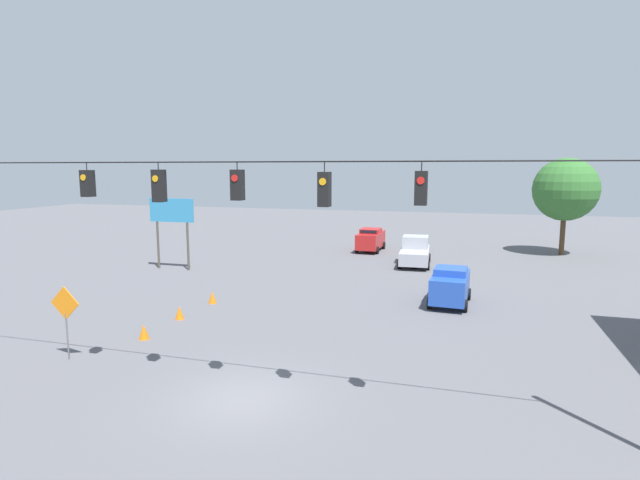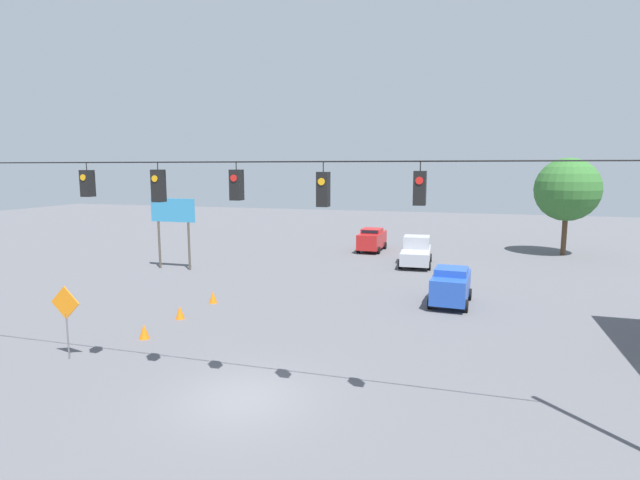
# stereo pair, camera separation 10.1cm
# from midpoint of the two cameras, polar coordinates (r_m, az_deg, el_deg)

# --- Properties ---
(ground_plane) EXTENTS (140.00, 140.00, 0.00)m
(ground_plane) POSITION_cam_midpoint_polar(r_m,az_deg,el_deg) (16.71, -8.87, -17.47)
(ground_plane) COLOR #56565B
(overhead_signal_span) EXTENTS (23.18, 0.38, 8.16)m
(overhead_signal_span) POSITION_cam_midpoint_polar(r_m,az_deg,el_deg) (15.10, -9.42, 0.92)
(overhead_signal_span) COLOR #939399
(overhead_signal_span) RESTS_ON ground_plane
(sedan_red_withflow_deep) EXTENTS (2.11, 4.37, 1.98)m
(sedan_red_withflow_deep) POSITION_cam_midpoint_polar(r_m,az_deg,el_deg) (43.89, 5.75, 0.09)
(sedan_red_withflow_deep) COLOR red
(sedan_red_withflow_deep) RESTS_ON ground_plane
(sedan_blue_oncoming_far) EXTENTS (2.20, 3.99, 1.99)m
(sedan_blue_oncoming_far) POSITION_cam_midpoint_polar(r_m,az_deg,el_deg) (27.53, 14.56, -5.02)
(sedan_blue_oncoming_far) COLOR #234CB2
(sedan_blue_oncoming_far) RESTS_ON ground_plane
(pickup_truck_silver_oncoming_deep) EXTENTS (2.47, 5.20, 2.12)m
(pickup_truck_silver_oncoming_deep) POSITION_cam_midpoint_polar(r_m,az_deg,el_deg) (38.11, 10.73, -1.34)
(pickup_truck_silver_oncoming_deep) COLOR #A8AAB2
(pickup_truck_silver_oncoming_deep) RESTS_ON ground_plane
(traffic_cone_nearest) EXTENTS (0.43, 0.43, 0.64)m
(traffic_cone_nearest) POSITION_cam_midpoint_polar(r_m,az_deg,el_deg) (22.83, -19.61, -9.84)
(traffic_cone_nearest) COLOR orange
(traffic_cone_nearest) RESTS_ON ground_plane
(traffic_cone_second) EXTENTS (0.43, 0.43, 0.64)m
(traffic_cone_second) POSITION_cam_midpoint_polar(r_m,az_deg,el_deg) (25.20, -15.88, -7.98)
(traffic_cone_second) COLOR orange
(traffic_cone_second) RESTS_ON ground_plane
(traffic_cone_third) EXTENTS (0.43, 0.43, 0.64)m
(traffic_cone_third) POSITION_cam_midpoint_polar(r_m,az_deg,el_deg) (27.65, -12.30, -6.41)
(traffic_cone_third) COLOR orange
(traffic_cone_third) RESTS_ON ground_plane
(roadside_billboard) EXTENTS (3.48, 0.16, 5.08)m
(roadside_billboard) POSITION_cam_midpoint_polar(r_m,az_deg,el_deg) (36.97, -16.66, 2.49)
(roadside_billboard) COLOR #4C473D
(roadside_billboard) RESTS_ON ground_plane
(work_zone_sign) EXTENTS (1.27, 0.06, 2.84)m
(work_zone_sign) POSITION_cam_midpoint_polar(r_m,az_deg,el_deg) (21.18, -27.22, -7.00)
(work_zone_sign) COLOR slate
(work_zone_sign) RESTS_ON ground_plane
(tree_horizon_left) EXTENTS (5.20, 5.20, 8.07)m
(tree_horizon_left) POSITION_cam_midpoint_polar(r_m,az_deg,el_deg) (45.97, 26.20, 5.19)
(tree_horizon_left) COLOR #4C3823
(tree_horizon_left) RESTS_ON ground_plane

